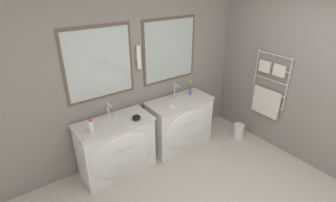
% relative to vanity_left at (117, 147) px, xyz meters
% --- Properties ---
extents(wall_back, '(4.96, 0.14, 2.60)m').
position_rel_vanity_left_xyz_m(wall_back, '(0.73, 0.34, 0.89)').
color(wall_back, gray).
rests_on(wall_back, ground_plane).
extents(wall_right, '(0.13, 4.09, 2.60)m').
position_rel_vanity_left_xyz_m(wall_right, '(2.44, -0.82, 0.87)').
color(wall_right, gray).
rests_on(wall_right, ground_plane).
extents(vanity_left, '(1.05, 0.57, 0.83)m').
position_rel_vanity_left_xyz_m(vanity_left, '(0.00, 0.00, 0.00)').
color(vanity_left, white).
rests_on(vanity_left, ground_plane).
extents(vanity_right, '(1.05, 0.57, 0.83)m').
position_rel_vanity_left_xyz_m(vanity_right, '(1.14, 0.00, 0.00)').
color(vanity_right, white).
rests_on(vanity_right, ground_plane).
extents(faucet_left, '(0.17, 0.14, 0.23)m').
position_rel_vanity_left_xyz_m(faucet_left, '(0.00, 0.15, 0.52)').
color(faucet_left, silver).
rests_on(faucet_left, vanity_left).
extents(faucet_right, '(0.17, 0.14, 0.23)m').
position_rel_vanity_left_xyz_m(faucet_right, '(1.14, 0.15, 0.52)').
color(faucet_right, silver).
rests_on(faucet_right, vanity_right).
extents(toiletry_bottle, '(0.07, 0.07, 0.18)m').
position_rel_vanity_left_xyz_m(toiletry_bottle, '(-0.33, -0.05, 0.49)').
color(toiletry_bottle, silver).
rests_on(toiletry_bottle, vanity_left).
extents(amenity_bowl, '(0.12, 0.12, 0.07)m').
position_rel_vanity_left_xyz_m(amenity_bowl, '(0.28, -0.11, 0.44)').
color(amenity_bowl, black).
rests_on(amenity_bowl, vanity_left).
extents(flower_vase, '(0.04, 0.04, 0.25)m').
position_rel_vanity_left_xyz_m(flower_vase, '(1.41, 0.10, 0.50)').
color(flower_vase, teal).
rests_on(flower_vase, vanity_right).
extents(soap_dish, '(0.09, 0.06, 0.04)m').
position_rel_vanity_left_xyz_m(soap_dish, '(0.89, -0.10, 0.42)').
color(soap_dish, white).
rests_on(soap_dish, vanity_right).
extents(waste_bin, '(0.19, 0.19, 0.25)m').
position_rel_vanity_left_xyz_m(waste_bin, '(2.12, -0.43, -0.29)').
color(waste_bin, silver).
rests_on(waste_bin, ground_plane).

